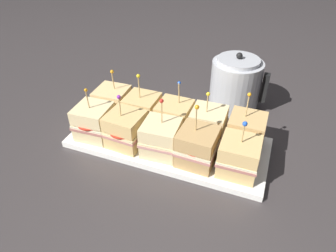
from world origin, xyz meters
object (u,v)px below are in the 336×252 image
object	(u,v)px
sandwich_front_far_left	(94,122)
sandwich_front_right	(197,147)
sandwich_back_center	(174,118)
sandwich_front_left	(126,129)
sandwich_back_far_right	(246,132)
sandwich_front_far_right	(239,157)
sandwich_back_far_left	(113,103)
sandwich_front_center	(162,138)
serving_platter	(168,143)
sandwich_back_left	(142,110)
kettle_steel	(235,84)
sandwich_back_right	(208,124)

from	to	relation	value
sandwich_front_far_left	sandwich_front_right	xyz separation A→B (m)	(0.31, -0.00, 0.00)
sandwich_front_far_left	sandwich_back_center	xyz separation A→B (m)	(0.21, 0.10, -0.00)
sandwich_front_left	sandwich_back_far_right	distance (m)	0.33
sandwich_front_far_right	sandwich_back_far_left	size ratio (longest dim) A/B	0.95
sandwich_front_center	sandwich_back_far_left	bearing A→B (deg)	153.25
serving_platter	sandwich_front_far_left	world-z (taller)	sandwich_front_far_left
sandwich_front_right	sandwich_front_far_right	distance (m)	0.11
serving_platter	sandwich_back_left	bearing A→B (deg)	152.88
sandwich_front_right	sandwich_front_far_right	xyz separation A→B (m)	(0.11, 0.00, -0.00)
sandwich_front_far_left	sandwich_front_center	size ratio (longest dim) A/B	0.96
sandwich_front_left	sandwich_front_far_right	distance (m)	0.31
sandwich_back_far_right	serving_platter	bearing A→B (deg)	-165.63
sandwich_back_far_right	sandwich_back_left	bearing A→B (deg)	179.98
sandwich_back_far_right	kettle_steel	size ratio (longest dim) A/B	0.86
sandwich_front_far_left	sandwich_back_far_right	size ratio (longest dim) A/B	0.94
serving_platter	kettle_steel	bearing A→B (deg)	64.34
sandwich_back_far_right	kettle_steel	distance (m)	0.24
serving_platter	sandwich_front_far_right	bearing A→B (deg)	-13.49
sandwich_front_left	sandwich_front_right	distance (m)	0.21
kettle_steel	sandwich_back_far_right	bearing A→B (deg)	-71.74
sandwich_front_far_left	sandwich_back_left	world-z (taller)	sandwich_back_left
sandwich_front_left	sandwich_back_far_left	bearing A→B (deg)	133.47
sandwich_front_center	sandwich_front_left	bearing A→B (deg)	-178.85
sandwich_front_far_left	sandwich_front_center	world-z (taller)	sandwich_front_center
serving_platter	sandwich_front_right	size ratio (longest dim) A/B	3.29
serving_platter	sandwich_back_far_right	world-z (taller)	sandwich_back_far_right
sandwich_front_right	sandwich_back_right	world-z (taller)	sandwich_front_right
serving_platter	sandwich_back_right	world-z (taller)	sandwich_back_right
sandwich_front_far_right	sandwich_back_far_left	xyz separation A→B (m)	(-0.41, 0.10, 0.00)
sandwich_front_left	sandwich_front_far_left	bearing A→B (deg)	-179.99
sandwich_back_left	sandwich_back_center	bearing A→B (deg)	-1.10
sandwich_front_left	sandwich_front_far_right	xyz separation A→B (m)	(0.31, 0.00, -0.00)
serving_platter	sandwich_back_center	size ratio (longest dim) A/B	3.47
sandwich_front_right	sandwich_back_far_left	bearing A→B (deg)	160.82
sandwich_back_center	serving_platter	bearing A→B (deg)	-90.36
sandwich_back_right	sandwich_back_center	bearing A→B (deg)	-178.65
sandwich_front_far_right	sandwich_back_far_right	distance (m)	0.10
sandwich_front_center	sandwich_back_far_right	world-z (taller)	sandwich_back_far_right
sandwich_front_far_left	sandwich_back_right	world-z (taller)	sandwich_front_far_left
sandwich_front_center	sandwich_back_left	distance (m)	0.15
sandwich_front_right	sandwich_back_far_right	world-z (taller)	sandwich_front_right
sandwich_back_far_right	sandwich_front_far_left	bearing A→B (deg)	-165.60
sandwich_back_far_left	sandwich_front_far_left	bearing A→B (deg)	-90.65
sandwich_front_left	sandwich_front_far_right	size ratio (longest dim) A/B	1.04
sandwich_front_left	sandwich_back_left	distance (m)	0.11
sandwich_front_far_left	kettle_steel	bearing A→B (deg)	44.21
serving_platter	sandwich_back_right	bearing A→B (deg)	27.89
sandwich_back_left	sandwich_back_far_right	bearing A→B (deg)	-0.02
sandwich_back_left	sandwich_back_right	size ratio (longest dim) A/B	1.09
sandwich_front_right	sandwich_back_far_left	distance (m)	0.32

